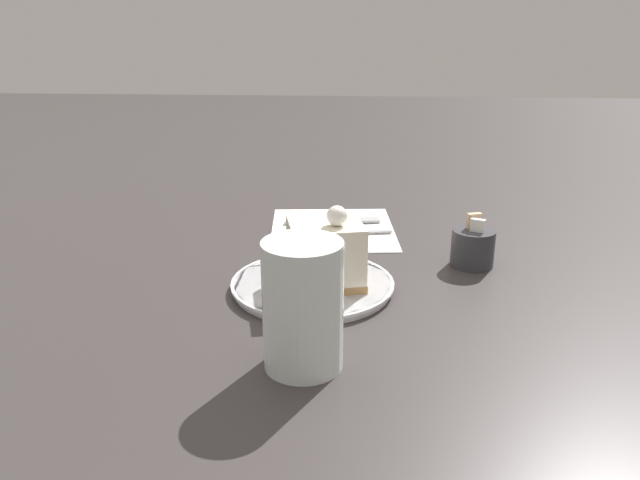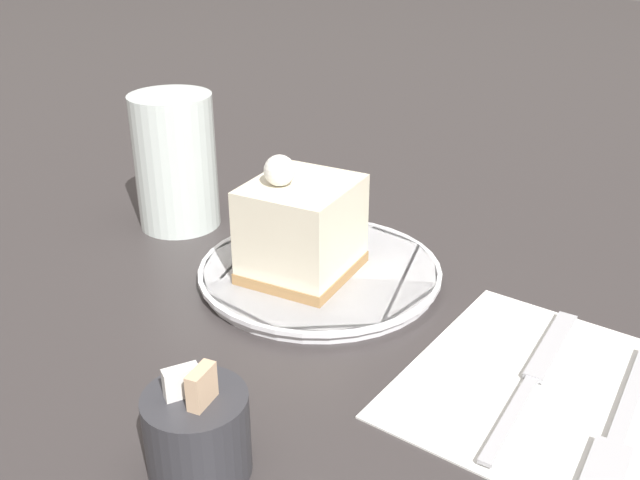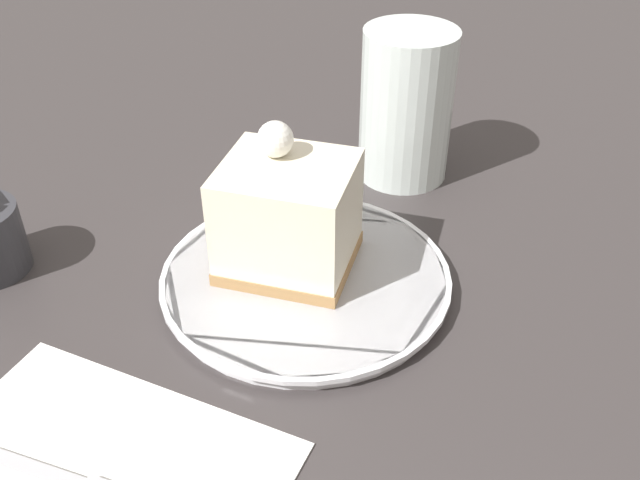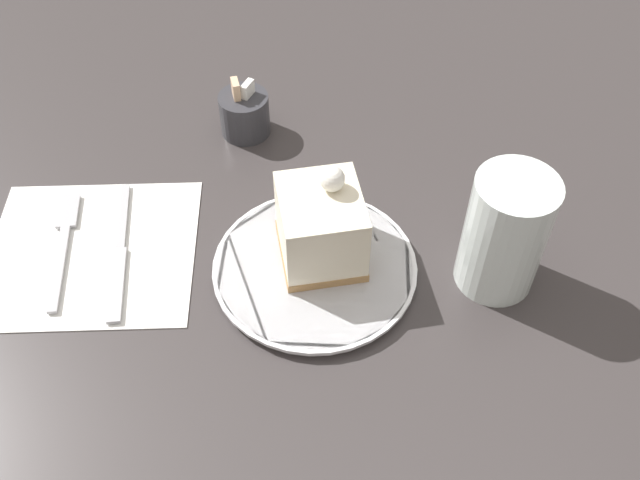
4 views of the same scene
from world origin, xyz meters
name	(u,v)px [view 3 (image 3 of 4)]	position (x,y,z in m)	size (l,w,h in m)	color
ground_plane	(335,291)	(0.00, 0.00, 0.00)	(4.00, 4.00, 0.00)	#383333
plate	(306,279)	(-0.01, 0.02, 0.01)	(0.21, 0.21, 0.01)	white
cake_slice	(287,216)	(0.00, 0.04, 0.05)	(0.10, 0.11, 0.11)	#9E7547
drinking_glass	(406,106)	(0.18, 0.03, 0.07)	(0.08, 0.08, 0.13)	silver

